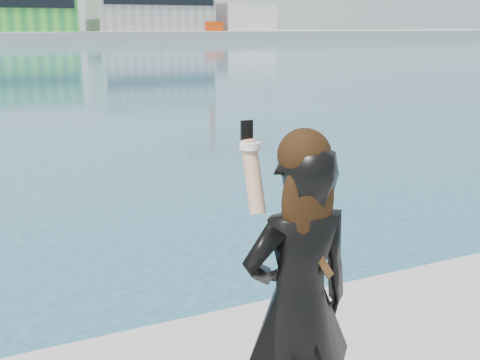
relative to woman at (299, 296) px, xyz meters
name	(u,v)px	position (x,y,z in m)	size (l,w,h in m)	color
warehouse_grey_right	(149,1)	(40.36, 128.71, 6.53)	(25.50, 15.35, 12.50)	gray
ancillary_shed	(244,17)	(62.36, 126.73, 3.27)	(12.00, 10.00, 6.00)	silver
flagpole_right	(72,8)	(22.46, 121.73, 4.81)	(1.28, 0.16, 8.00)	silver
woman	(299,296)	(0.00, 0.00, 0.00)	(0.66, 0.45, 1.84)	black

